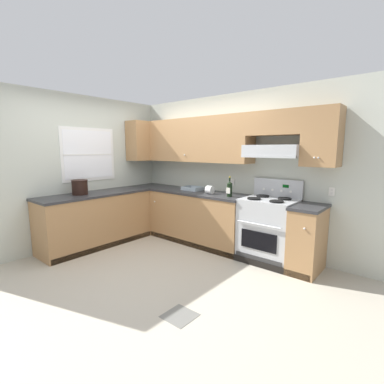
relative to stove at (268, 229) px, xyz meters
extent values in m
plane|color=#B2AA99|center=(-1.30, -1.25, -0.48)|extent=(7.04, 7.04, 0.00)
cube|color=slate|center=(-0.05, -1.87, -0.48)|extent=(0.30, 0.30, 0.01)
cube|color=beige|center=(-0.84, 0.37, 0.80)|extent=(4.68, 0.12, 2.55)
cube|color=#A87A4C|center=(-1.59, 0.13, 1.32)|extent=(2.38, 0.34, 0.76)
cube|color=#A87A4C|center=(0.62, 0.13, 1.32)|extent=(0.45, 0.34, 0.76)
cube|color=#A87A4C|center=(0.00, 0.13, 1.53)|extent=(0.80, 0.34, 0.34)
cube|color=#B7BABC|center=(0.00, 0.09, 1.14)|extent=(0.80, 0.46, 0.17)
cube|color=#B7BABC|center=(0.00, -0.13, 1.07)|extent=(0.80, 0.03, 0.04)
sphere|color=silver|center=(-1.59, -0.05, 1.06)|extent=(0.02, 0.02, 0.02)
sphere|color=silver|center=(0.60, -0.05, 1.06)|extent=(0.02, 0.02, 0.02)
sphere|color=silver|center=(0.65, -0.05, 1.06)|extent=(0.02, 0.02, 0.02)
cube|color=silver|center=(-0.82, 0.29, 0.60)|extent=(0.08, 0.01, 0.12)
cube|color=silver|center=(-0.82, 0.29, 0.62)|extent=(0.03, 0.00, 0.03)
cube|color=silver|center=(-0.82, 0.29, 0.58)|extent=(0.03, 0.00, 0.03)
cube|color=silver|center=(0.75, 0.29, 0.60)|extent=(0.08, 0.01, 0.12)
cube|color=silver|center=(0.75, 0.29, 0.62)|extent=(0.03, 0.00, 0.03)
cube|color=silver|center=(0.75, 0.29, 0.58)|extent=(0.03, 0.00, 0.03)
cube|color=beige|center=(-2.92, -1.15, 0.80)|extent=(0.12, 4.00, 2.55)
cube|color=white|center=(-2.87, -1.16, 1.07)|extent=(0.04, 1.00, 0.92)
cube|color=white|center=(-2.85, -1.16, 1.07)|extent=(0.01, 0.90, 0.82)
cube|color=white|center=(-2.85, -1.16, 1.07)|extent=(0.01, 0.90, 0.02)
cube|color=#A87A4C|center=(-2.68, -0.05, 1.32)|extent=(0.34, 0.64, 0.76)
cube|color=#A87A4C|center=(-1.61, -0.01, -0.04)|extent=(2.45, 0.61, 0.87)
cube|color=#2D2D30|center=(-1.61, -0.01, 0.41)|extent=(2.47, 0.63, 0.04)
cube|color=#A87A4C|center=(0.57, -0.01, -0.04)|extent=(0.36, 0.61, 0.87)
cube|color=#2D2D30|center=(0.57, -0.01, 0.41)|extent=(0.39, 0.63, 0.04)
cube|color=black|center=(-1.04, -0.28, -0.43)|extent=(3.54, 0.06, 0.09)
sphere|color=silver|center=(-2.10, -0.33, 0.20)|extent=(0.03, 0.03, 0.03)
sphere|color=silver|center=(0.62, -0.33, 0.20)|extent=(0.03, 0.03, 0.03)
cube|color=#A87A4C|center=(-2.55, -1.26, -0.04)|extent=(0.61, 1.89, 0.87)
cube|color=#2D2D30|center=(-2.55, -1.26, 0.41)|extent=(0.63, 1.91, 0.04)
cube|color=black|center=(-2.27, -1.26, -0.43)|extent=(0.06, 1.85, 0.09)
cube|color=#B7BABC|center=(0.00, 0.00, -0.02)|extent=(0.76, 0.58, 0.91)
cube|color=black|center=(0.00, -0.30, -0.10)|extent=(0.53, 0.01, 0.26)
cylinder|color=silver|center=(0.00, -0.32, 0.14)|extent=(0.65, 0.02, 0.02)
cube|color=#333333|center=(0.00, -0.30, -0.38)|extent=(0.70, 0.01, 0.11)
cube|color=#B7BABC|center=(0.00, 0.00, 0.44)|extent=(0.76, 0.58, 0.02)
cube|color=#B7BABC|center=(0.00, 0.27, 0.58)|extent=(0.76, 0.04, 0.29)
cube|color=#053F0C|center=(0.13, 0.25, 0.63)|extent=(0.09, 0.01, 0.04)
cylinder|color=black|center=(-0.17, -0.14, 0.46)|extent=(0.19, 0.19, 0.02)
cylinder|color=black|center=(-0.17, -0.14, 0.45)|extent=(0.07, 0.07, 0.01)
cylinder|color=black|center=(0.17, -0.14, 0.46)|extent=(0.19, 0.19, 0.02)
cylinder|color=black|center=(0.17, -0.14, 0.45)|extent=(0.07, 0.07, 0.01)
cylinder|color=black|center=(-0.17, 0.14, 0.46)|extent=(0.19, 0.19, 0.02)
cylinder|color=black|center=(-0.17, 0.14, 0.45)|extent=(0.07, 0.07, 0.01)
cylinder|color=black|center=(0.17, 0.14, 0.46)|extent=(0.19, 0.19, 0.02)
cylinder|color=black|center=(0.17, 0.14, 0.45)|extent=(0.07, 0.07, 0.01)
cylinder|color=white|center=(-0.21, 0.25, 0.55)|extent=(0.04, 0.02, 0.04)
cylinder|color=white|center=(-0.07, 0.25, 0.55)|extent=(0.04, 0.02, 0.04)
cylinder|color=white|center=(0.07, 0.25, 0.55)|extent=(0.04, 0.02, 0.04)
cylinder|color=white|center=(0.21, 0.25, 0.55)|extent=(0.04, 0.02, 0.04)
cylinder|color=black|center=(-0.62, -0.09, 0.54)|extent=(0.08, 0.08, 0.21)
cone|color=black|center=(-0.62, -0.09, 0.66)|extent=(0.08, 0.08, 0.04)
cylinder|color=black|center=(-0.62, -0.09, 0.71)|extent=(0.03, 0.03, 0.08)
cylinder|color=gold|center=(-0.62, -0.09, 0.74)|extent=(0.03, 0.03, 0.02)
cube|color=silver|center=(-0.62, -0.13, 0.53)|extent=(0.07, 0.00, 0.09)
cube|color=#9EADB7|center=(-1.51, 0.07, 0.44)|extent=(0.28, 0.22, 0.02)
cube|color=#9EADB7|center=(-1.51, -0.06, 0.46)|extent=(0.34, 0.01, 0.06)
cube|color=#9EADB7|center=(-1.51, 0.20, 0.46)|extent=(0.34, 0.01, 0.06)
cube|color=#9EADB7|center=(-1.67, 0.07, 0.46)|extent=(0.01, 0.25, 0.06)
cube|color=#9EADB7|center=(-1.34, 0.07, 0.46)|extent=(0.01, 0.25, 0.06)
cylinder|color=black|center=(-2.59, -1.50, 0.55)|extent=(0.25, 0.25, 0.24)
torus|color=black|center=(-2.59, -1.50, 0.66)|extent=(0.26, 0.26, 0.01)
cylinder|color=white|center=(-1.02, -0.07, 0.50)|extent=(0.11, 0.13, 0.13)
cylinder|color=#9E7A51|center=(-1.07, -0.07, 0.50)|extent=(0.01, 0.04, 0.04)
camera|label=1|loc=(1.70, -3.74, 1.18)|focal=26.02mm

